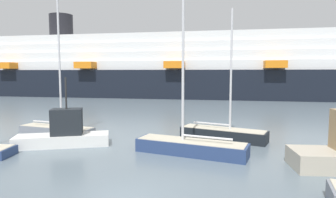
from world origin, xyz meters
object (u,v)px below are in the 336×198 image
Objects in this scene: sailboat_0 at (223,133)px; cruise_ship at (139,69)px; fishing_boat_0 at (64,133)px; sailboat_3 at (191,145)px; sailboat_2 at (57,128)px.

sailboat_0 is 44.60m from cruise_ship.
cruise_ship reaches higher than fishing_boat_0.
sailboat_3 is at bearing -97.07° from sailboat_0.
cruise_ship reaches higher than sailboat_0.
sailboat_2 is (-14.01, -0.27, 0.02)m from sailboat_0.
sailboat_3 is (11.75, -4.18, 0.05)m from sailboat_2.
sailboat_2 reaches higher than fishing_boat_0.
sailboat_0 is 14.01m from sailboat_2.
fishing_boat_0 is 0.06× the size of cruise_ship.
sailboat_2 is 1.72× the size of fishing_boat_0.
fishing_boat_0 is (-11.51, -3.64, 0.34)m from sailboat_0.
sailboat_2 is 4.21m from fishing_boat_0.
sailboat_2 is 0.11× the size of cruise_ship.
cruise_ship is (-17.09, 40.84, 5.43)m from sailboat_0.
fishing_boat_0 is at bearing -80.46° from cruise_ship.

